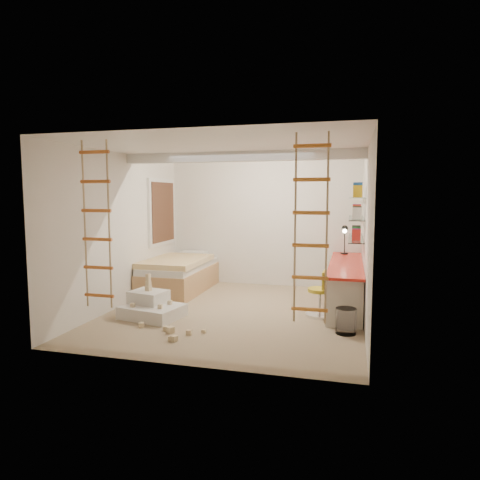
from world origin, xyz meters
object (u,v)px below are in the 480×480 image
(bed, at_px, (179,274))
(play_platform, at_px, (151,307))
(swivel_chair, at_px, (320,300))
(desk, at_px, (345,283))

(bed, height_order, play_platform, bed)
(swivel_chair, bearing_deg, desk, 64.02)
(desk, bearing_deg, bed, 173.51)
(swivel_chair, bearing_deg, bed, 158.30)
(desk, distance_m, bed, 3.22)
(bed, distance_m, swivel_chair, 3.04)
(bed, distance_m, play_platform, 1.84)
(desk, height_order, bed, desk)
(swivel_chair, distance_m, play_platform, 2.64)
(desk, xyz_separation_m, bed, (-3.20, 0.36, -0.07))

